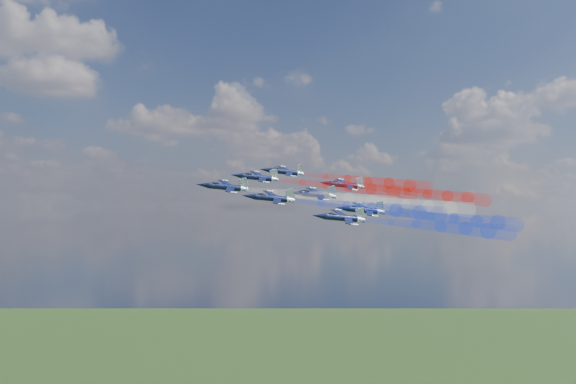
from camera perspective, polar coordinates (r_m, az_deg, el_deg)
jet_lead at (r=156.54m, az=-5.53°, el=0.43°), size 15.01×13.30×7.72m
trail_lead at (r=164.28m, az=3.22°, el=-0.43°), size 40.09×13.09×8.95m
jet_inner_left at (r=150.98m, az=-1.50°, el=-0.54°), size 15.01×13.30×7.72m
trail_inner_left at (r=160.47m, az=7.29°, el=-1.37°), size 40.09×13.09×8.95m
jet_inner_right at (r=167.79m, az=-2.72°, el=1.28°), size 15.01×13.30×7.72m
trail_inner_right at (r=176.54m, az=5.31°, el=0.43°), size 40.09×13.09×8.95m
jet_outer_left at (r=146.97m, az=4.65°, el=-2.25°), size 15.01×13.30×7.72m
trail_outer_left at (r=158.97m, az=13.18°, el=-2.96°), size 40.09×13.09×8.95m
jet_center_third at (r=163.00m, az=2.34°, el=-0.22°), size 15.01×13.30×7.72m
trail_center_third at (r=173.88m, az=10.25°, el=-1.00°), size 40.09×13.09×8.95m
jet_outer_right at (r=179.92m, az=-0.35°, el=1.77°), size 15.01×13.30×7.72m
trail_outer_right at (r=189.49m, az=7.03°, el=0.95°), size 40.09×13.09×8.95m
jet_rear_left at (r=159.44m, az=6.49°, el=-1.57°), size 15.01×13.30×7.72m
trail_rear_left at (r=171.99m, az=14.26°, el=-2.26°), size 40.09×13.09×8.95m
jet_rear_right at (r=176.68m, az=4.88°, el=0.62°), size 15.01×13.30×7.72m
trail_rear_right at (r=188.39m, az=12.05°, el=-0.16°), size 40.09×13.09×8.95m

